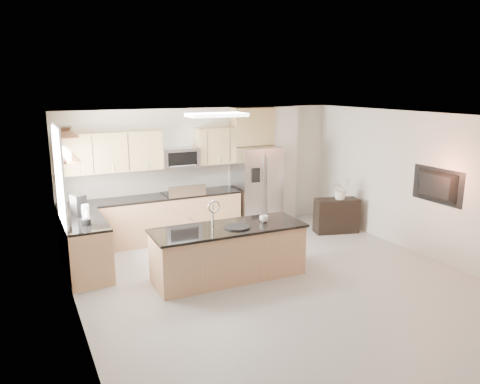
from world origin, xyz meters
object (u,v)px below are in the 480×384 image
cup (264,219)px  television (434,186)px  blender (86,216)px  coffee_maker (79,206)px  refrigerator (256,188)px  platter (237,227)px  flower_vase (341,183)px  range (183,215)px  kettle (87,215)px  bowl (62,128)px  microwave (180,158)px  island (229,252)px  credenza (336,216)px

cup → television: (2.90, -0.84, 0.44)m
blender → coffee_maker: bearing=91.8°
refrigerator → platter: bearing=-124.1°
flower_vase → range: bearing=159.8°
platter → coffee_maker: bearing=143.7°
platter → television: 3.54m
platter → television: bearing=-12.3°
blender → flower_vase: (5.15, 0.28, -0.00)m
refrigerator → cup: size_ratio=12.66×
television → flower_vase: bearing=12.3°
range → coffee_maker: (-2.10, -0.78, 0.62)m
kettle → coffee_maker: coffee_maker is taller
bowl → kettle: bearing=-63.2°
microwave → bowl: bearing=-158.9°
television → coffee_maker: bearing=67.3°
microwave → coffee_maker: size_ratio=2.15×
coffee_maker → flower_vase: flower_vase is taller
cup → refrigerator: bearing=64.9°
range → flower_vase: flower_vase is taller
flower_vase → kettle: bearing=-179.4°
kettle → bowl: bowl is taller
refrigerator → flower_vase: bearing=-37.5°
platter → coffee_maker: coffee_maker is taller
microwave → coffee_maker: 2.34m
island → credenza: (3.05, 1.18, -0.07)m
range → coffee_maker: bearing=-159.6°
microwave → platter: microwave is taller
kettle → cup: bearing=-22.6°
refrigerator → bowl: bowl is taller
microwave → television: (3.51, -3.24, -0.28)m
microwave → platter: size_ratio=1.86×
cup → flower_vase: 2.73m
kettle → bowl: size_ratio=0.55×
refrigerator → cup: 2.47m
coffee_maker → television: bearing=-22.7°
coffee_maker → island: bearing=-35.9°
coffee_maker → platter: bearing=-36.3°
blender → kettle: bearing=77.2°
cup → kettle: 2.86m
island → flower_vase: (3.10, 1.15, 0.63)m
cup → platter: size_ratio=0.34×
cup → television: bearing=-16.1°
platter → range: bearing=92.0°
island → coffee_maker: bearing=145.0°
cup → television: size_ratio=0.13×
blender → bowl: (-0.18, 0.67, 1.32)m
blender → television: bearing=-17.0°
range → cup: range is taller
range → television: size_ratio=1.06×
microwave → credenza: 3.50m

